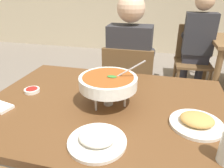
% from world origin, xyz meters
% --- Properties ---
extents(dining_table_main, '(1.31, 0.94, 0.78)m').
position_xyz_m(dining_table_main, '(0.00, 0.00, 0.67)').
color(dining_table_main, brown).
rests_on(dining_table_main, ground_plane).
extents(chair_diner_main, '(0.44, 0.44, 0.90)m').
position_xyz_m(chair_diner_main, '(-0.00, 0.76, 0.51)').
color(chair_diner_main, brown).
rests_on(chair_diner_main, ground_plane).
extents(diner_main, '(0.40, 0.45, 1.31)m').
position_xyz_m(diner_main, '(0.00, 0.79, 0.75)').
color(diner_main, '#2D2D38').
rests_on(diner_main, ground_plane).
extents(curry_bowl, '(0.33, 0.30, 0.26)m').
position_xyz_m(curry_bowl, '(0.02, 0.00, 0.91)').
color(curry_bowl, silver).
rests_on(curry_bowl, dining_table_main).
extents(rice_plate, '(0.24, 0.24, 0.06)m').
position_xyz_m(rice_plate, '(0.05, -0.31, 0.80)').
color(rice_plate, white).
rests_on(rice_plate, dining_table_main).
extents(appetizer_plate, '(0.24, 0.24, 0.06)m').
position_xyz_m(appetizer_plate, '(0.46, -0.09, 0.80)').
color(appetizer_plate, white).
rests_on(appetizer_plate, dining_table_main).
extents(sauce_dish, '(0.09, 0.09, 0.02)m').
position_xyz_m(sauce_dish, '(-0.46, 0.03, 0.79)').
color(sauce_dish, white).
rests_on(sauce_dish, dining_table_main).
extents(napkin_folded, '(0.14, 0.11, 0.02)m').
position_xyz_m(napkin_folded, '(-0.52, -0.18, 0.78)').
color(napkin_folded, white).
rests_on(napkin_folded, dining_table_main).
extents(chair_bg_middle, '(0.47, 0.47, 0.90)m').
position_xyz_m(chair_bg_middle, '(0.66, 1.92, 0.51)').
color(chair_bg_middle, brown).
rests_on(chair_bg_middle, ground_plane).
extents(chair_bg_corner, '(0.46, 0.46, 0.90)m').
position_xyz_m(chair_bg_corner, '(0.81, 2.41, 0.51)').
color(chair_bg_corner, brown).
rests_on(chair_bg_corner, ground_plane).
extents(patron_bg_middle, '(0.40, 0.45, 1.31)m').
position_xyz_m(patron_bg_middle, '(0.68, 1.88, 0.75)').
color(patron_bg_middle, '#2D2D38').
rests_on(patron_bg_middle, ground_plane).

